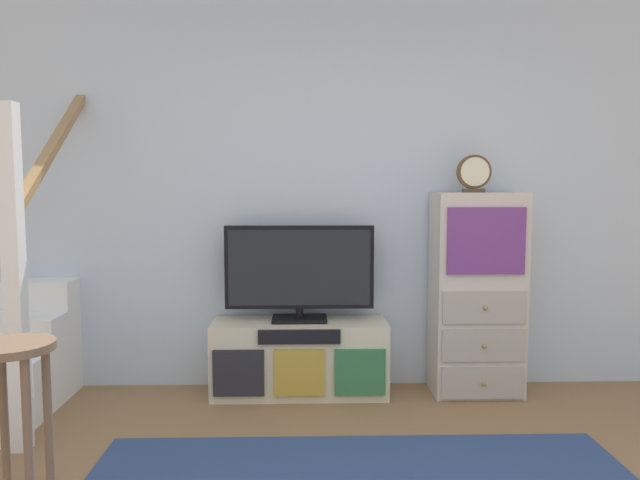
# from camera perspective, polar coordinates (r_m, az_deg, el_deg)

# --- Properties ---
(back_wall) EXTENTS (6.40, 0.12, 2.70)m
(back_wall) POSITION_cam_1_polar(r_m,az_deg,el_deg) (4.10, 2.22, 4.78)
(back_wall) COLOR silver
(back_wall) RESTS_ON ground_plane
(media_console) EXTENTS (1.15, 0.38, 0.49)m
(media_console) POSITION_cam_1_polar(r_m,az_deg,el_deg) (3.99, -1.97, -11.32)
(media_console) COLOR beige
(media_console) RESTS_ON ground_plane
(television) EXTENTS (0.98, 0.22, 0.63)m
(television) POSITION_cam_1_polar(r_m,az_deg,el_deg) (3.89, -2.00, -2.95)
(television) COLOR black
(television) RESTS_ON media_console
(side_cabinet) EXTENTS (0.58, 0.38, 1.34)m
(side_cabinet) POSITION_cam_1_polar(r_m,az_deg,el_deg) (4.06, 14.89, -5.07)
(side_cabinet) COLOR beige
(side_cabinet) RESTS_ON ground_plane
(desk_clock) EXTENTS (0.22, 0.08, 0.24)m
(desk_clock) POSITION_cam_1_polar(r_m,az_deg,el_deg) (3.97, 14.62, 6.21)
(desk_clock) COLOR #4C3823
(desk_clock) RESTS_ON side_cabinet
(staircase) EXTENTS (1.00, 1.36, 2.20)m
(staircase) POSITION_cam_1_polar(r_m,az_deg,el_deg) (4.43, -28.20, -8.60)
(staircase) COLOR white
(staircase) RESTS_ON ground_plane
(bar_stool_near) EXTENTS (0.34, 0.34, 0.74)m
(bar_stool_near) POSITION_cam_1_polar(r_m,az_deg,el_deg) (2.82, -27.42, -12.58)
(bar_stool_near) COLOR brown
(bar_stool_near) RESTS_ON ground_plane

